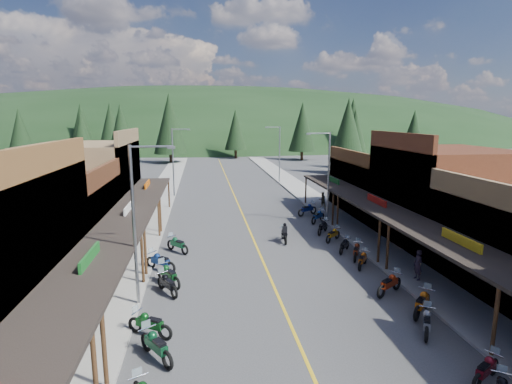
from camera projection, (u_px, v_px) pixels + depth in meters
name	position (u px, v px, depth m)	size (l,w,h in m)	color
ground	(261.00, 258.00, 26.68)	(220.00, 220.00, 0.00)	#38383A
centerline	(236.00, 198.00, 46.15)	(0.15, 90.00, 0.01)	gold
sidewalk_west	(159.00, 200.00, 44.98)	(3.40, 94.00, 0.15)	gray
sidewalk_east	(309.00, 196.00, 47.30)	(3.40, 94.00, 0.15)	gray
shop_west_2	(49.00, 222.00, 26.03)	(10.90, 9.00, 6.20)	#3F2111
shop_west_3	(88.00, 183.00, 35.19)	(10.90, 10.20, 8.20)	brown
shop_east_2	(442.00, 196.00, 29.53)	(10.90, 9.00, 8.20)	#562B19
shop_east_3	(383.00, 187.00, 39.05)	(10.90, 10.20, 6.20)	#4C2D16
streetlight_0	(137.00, 219.00, 19.08)	(2.16, 0.18, 8.00)	gray
streetlight_1	(174.00, 159.00, 46.35)	(2.16, 0.18, 8.00)	gray
streetlight_2	(327.00, 173.00, 34.57)	(2.16, 0.18, 8.00)	gray
streetlight_3	(279.00, 152.00, 56.00)	(2.16, 0.18, 8.00)	gray
ridge_hill	(211.00, 141.00, 158.13)	(310.00, 140.00, 60.00)	black
pine_0	(20.00, 131.00, 80.51)	(5.04, 5.04, 11.00)	black
pine_1	(111.00, 126.00, 90.30)	(5.88, 5.88, 12.50)	black
pine_2	(170.00, 124.00, 80.35)	(6.72, 6.72, 14.00)	black
pine_3	(235.00, 130.00, 90.28)	(5.04, 5.04, 11.00)	black
pine_4	(302.00, 127.00, 86.17)	(5.88, 5.88, 12.50)	black
pine_5	(353.00, 122.00, 99.86)	(6.72, 6.72, 14.00)	black
pine_6	(414.00, 129.00, 93.95)	(5.04, 5.04, 11.00)	black
pine_7	(81.00, 126.00, 95.07)	(5.88, 5.88, 12.50)	black
pine_8	(82.00, 139.00, 61.58)	(4.48, 4.48, 10.00)	black
pine_9	(355.00, 133.00, 72.53)	(4.93, 4.93, 10.80)	black
pine_10	(121.00, 131.00, 71.71)	(5.38, 5.38, 11.60)	black
pine_11	(348.00, 130.00, 65.03)	(5.82, 5.82, 12.40)	black
bike_west_3	(156.00, 345.00, 15.31)	(0.76, 2.29, 1.31)	#0D4123
bike_west_4	(150.00, 323.00, 16.97)	(0.73, 2.19, 1.25)	#0D4116
bike_west_5	(167.00, 283.00, 21.08)	(0.71, 2.14, 1.22)	black
bike_west_6	(168.00, 274.00, 22.18)	(0.78, 2.34, 1.34)	#0C3E18
bike_west_7	(160.00, 261.00, 24.25)	(0.76, 2.29, 1.31)	navy
bike_west_8	(177.00, 244.00, 27.63)	(0.74, 2.21, 1.26)	#0E4627
bike_east_2	(486.00, 368.00, 14.01)	(0.65, 1.95, 1.11)	maroon
bike_east_3	(427.00, 321.00, 17.21)	(0.68, 2.05, 1.17)	gray
bike_east_4	(422.00, 302.00, 18.88)	(0.75, 2.25, 1.29)	#C65B0E
bike_east_5	(389.00, 283.00, 21.08)	(0.73, 2.18, 1.25)	#9C260B
bike_east_6	(363.00, 259.00, 24.88)	(0.64, 1.93, 1.10)	#B64E0D
bike_east_7	(357.00, 250.00, 26.41)	(0.69, 2.07, 1.18)	maroon
bike_east_8	(344.00, 245.00, 27.68)	(0.62, 1.87, 1.07)	black
bike_east_9	(333.00, 234.00, 30.11)	(0.67, 2.00, 1.14)	#AD700C
bike_east_10	(323.00, 226.00, 32.13)	(0.70, 2.11, 1.20)	black
bike_east_11	(318.00, 216.00, 35.45)	(0.74, 2.22, 1.27)	navy
bike_east_12	(307.00, 209.00, 38.04)	(0.77, 2.32, 1.33)	navy
rider_on_bike	(284.00, 234.00, 29.91)	(0.79, 2.07, 1.55)	black
pedestrian_east_a	(418.00, 265.00, 22.59)	(0.63, 0.42, 1.74)	#2C2132
pedestrian_east_b	(322.00, 200.00, 40.94)	(0.76, 0.44, 1.56)	brown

